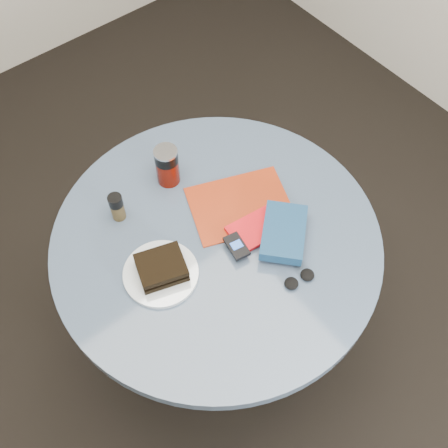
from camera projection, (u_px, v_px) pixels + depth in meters
ground at (218, 334)px, 2.32m from camera, size 4.00×4.00×0.00m
table at (217, 265)px, 1.82m from camera, size 1.00×1.00×0.75m
plate at (161, 274)px, 1.61m from camera, size 0.27×0.27×0.01m
sandwich at (161, 267)px, 1.59m from camera, size 0.16×0.15×0.05m
soda_can at (167, 166)px, 1.75m from camera, size 0.09×0.09×0.14m
pepper_grinder at (117, 207)px, 1.69m from camera, size 0.05×0.05×0.10m
magazine at (240, 205)px, 1.75m from camera, size 0.37×0.33×0.01m
red_book at (256, 229)px, 1.69m from camera, size 0.17×0.13×0.01m
novel at (284, 232)px, 1.66m from camera, size 0.23×0.22×0.04m
mp3_player at (237, 246)px, 1.64m from camera, size 0.06×0.09×0.02m
headphones at (299, 279)px, 1.60m from camera, size 0.10×0.05×0.02m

